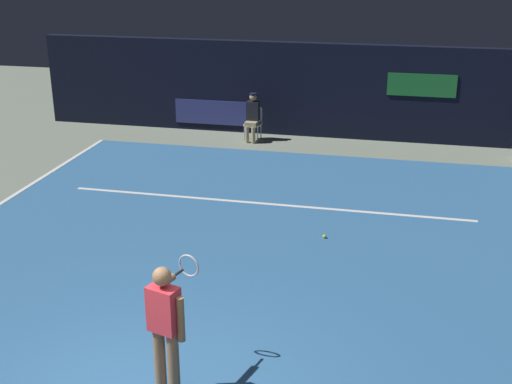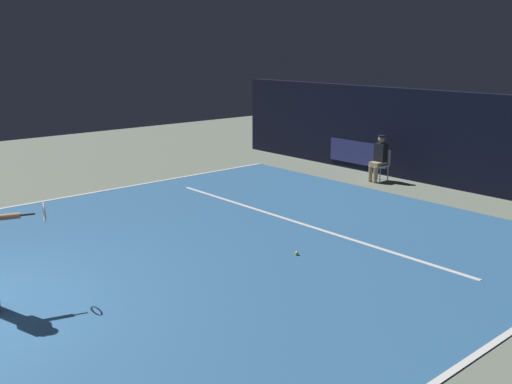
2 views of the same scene
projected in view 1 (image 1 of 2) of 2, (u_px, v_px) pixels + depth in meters
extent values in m
plane|color=gray|center=(243.00, 244.00, 12.05)|extent=(31.74, 31.74, 0.00)
cube|color=#336699|center=(243.00, 243.00, 12.05)|extent=(10.94, 11.37, 0.01)
cube|color=white|center=(265.00, 204.00, 13.86)|extent=(8.53, 0.10, 0.01)
cube|color=black|center=(307.00, 90.00, 18.45)|extent=(15.51, 0.30, 2.60)
cube|color=navy|center=(212.00, 112.00, 19.13)|extent=(2.20, 0.04, 0.70)
cube|color=#1E6B2D|center=(422.00, 85.00, 17.56)|extent=(1.80, 0.04, 0.60)
cylinder|color=#8C6647|center=(174.00, 366.00, 7.79)|extent=(0.14, 0.14, 0.92)
cylinder|color=#8C6647|center=(160.00, 361.00, 7.88)|extent=(0.14, 0.14, 0.92)
cube|color=#D8333F|center=(164.00, 309.00, 7.58)|extent=(0.41, 0.31, 0.56)
sphere|color=#8C6647|center=(162.00, 276.00, 7.43)|extent=(0.22, 0.22, 0.22)
cylinder|color=#8C6647|center=(161.00, 285.00, 7.79)|extent=(0.23, 0.50, 0.09)
cylinder|color=#8C6647|center=(181.00, 319.00, 7.52)|extent=(0.09, 0.09, 0.56)
cylinder|color=black|center=(176.00, 275.00, 8.04)|extent=(0.12, 0.30, 0.03)
torus|color=#B2B2B7|center=(189.00, 266.00, 8.27)|extent=(0.30, 0.11, 0.30)
cube|color=white|center=(253.00, 124.00, 18.21)|extent=(0.46, 0.42, 0.04)
cube|color=white|center=(255.00, 114.00, 18.31)|extent=(0.42, 0.05, 0.42)
cylinder|color=#B2B2B7|center=(245.00, 133.00, 18.19)|extent=(0.03, 0.03, 0.46)
cylinder|color=#B2B2B7|center=(258.00, 134.00, 18.09)|extent=(0.03, 0.03, 0.46)
cylinder|color=#B2B2B7|center=(248.00, 130.00, 18.50)|extent=(0.03, 0.03, 0.46)
cylinder|color=#B2B2B7|center=(261.00, 131.00, 18.40)|extent=(0.03, 0.03, 0.46)
cube|color=tan|center=(252.00, 124.00, 18.13)|extent=(0.34, 0.42, 0.14)
cylinder|color=tan|center=(247.00, 135.00, 18.08)|extent=(0.11, 0.11, 0.46)
cylinder|color=tan|center=(253.00, 135.00, 18.04)|extent=(0.11, 0.11, 0.46)
cube|color=black|center=(253.00, 111.00, 18.12)|extent=(0.35, 0.24, 0.52)
sphere|color=tan|center=(253.00, 97.00, 17.99)|extent=(0.20, 0.20, 0.20)
cylinder|color=#141933|center=(253.00, 94.00, 17.95)|extent=(0.19, 0.19, 0.04)
sphere|color=#CCE033|center=(324.00, 236.00, 12.24)|extent=(0.07, 0.07, 0.07)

